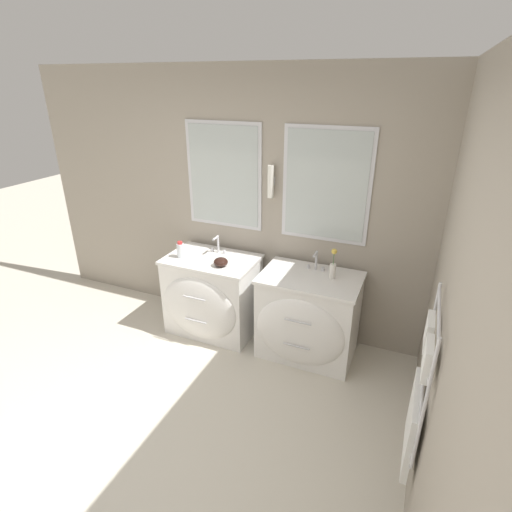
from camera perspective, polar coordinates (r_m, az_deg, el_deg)
ground_plane at (r=3.20m, az=-17.74°, el=-27.53°), size 16.00×16.00×0.00m
wall_back at (r=4.00m, az=-0.25°, el=7.34°), size 5.08×0.14×2.60m
wall_right at (r=2.60m, az=25.80°, el=-5.14°), size 0.13×4.15×2.60m
vanity_left at (r=4.14m, az=-6.45°, el=-5.61°), size 0.91×0.66×0.82m
vanity_right at (r=3.80m, az=7.35°, el=-8.61°), size 0.91×0.66×0.82m
faucet_left at (r=4.07m, az=-5.51°, el=1.61°), size 0.17×0.12×0.19m
faucet_right at (r=3.72m, az=8.54°, el=-0.77°), size 0.17×0.12×0.19m
toiletry_bottle at (r=4.03m, az=-10.73°, el=0.84°), size 0.07×0.07×0.17m
amenity_bowl at (r=3.80m, az=-5.05°, el=-0.86°), size 0.14×0.14×0.08m
flower_vase at (r=3.59m, az=10.94°, el=-1.52°), size 0.06×0.06×0.28m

